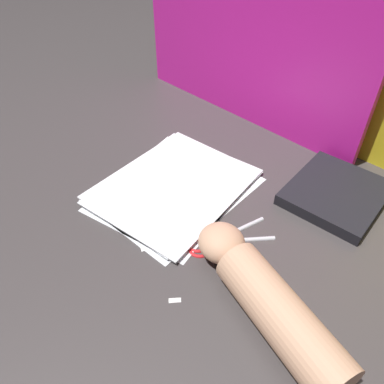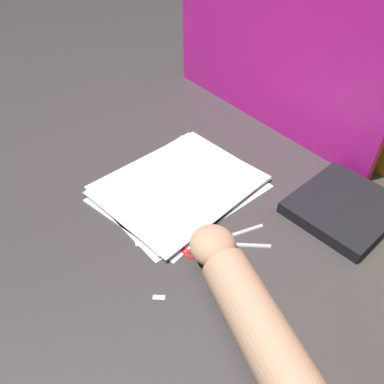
# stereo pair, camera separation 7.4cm
# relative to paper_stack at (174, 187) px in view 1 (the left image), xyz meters

# --- Properties ---
(ground_plane) EXTENTS (6.00, 6.00, 0.00)m
(ground_plane) POSITION_rel_paper_stack_xyz_m (0.10, -0.00, -0.01)
(ground_plane) COLOR #3D3838
(backdrop_panel_left) EXTENTS (0.69, 0.12, 0.48)m
(backdrop_panel_left) POSITION_rel_paper_stack_xyz_m (-0.05, 0.37, 0.23)
(backdrop_panel_left) COLOR #D81E9E
(backdrop_panel_left) RESTS_ON ground_plane
(paper_stack) EXTENTS (0.30, 0.36, 0.01)m
(paper_stack) POSITION_rel_paper_stack_xyz_m (0.00, 0.00, 0.00)
(paper_stack) COLOR white
(paper_stack) RESTS_ON ground_plane
(book_closed) EXTENTS (0.20, 0.22, 0.03)m
(book_closed) POSITION_rel_paper_stack_xyz_m (0.30, 0.18, 0.01)
(book_closed) COLOR black
(book_closed) RESTS_ON ground_plane
(scissors) EXTENTS (0.15, 0.17, 0.01)m
(scissors) POSITION_rel_paper_stack_xyz_m (0.16, -0.07, -0.00)
(scissors) COLOR silver
(scissors) RESTS_ON ground_plane
(hand_forearm) EXTENTS (0.33, 0.21, 0.08)m
(hand_forearm) POSITION_rel_paper_stack_xyz_m (0.30, -0.15, 0.03)
(hand_forearm) COLOR tan
(hand_forearm) RESTS_ON ground_plane
(paper_scrap_near) EXTENTS (0.02, 0.02, 0.00)m
(paper_scrap_near) POSITION_rel_paper_stack_xyz_m (0.06, -0.17, -0.01)
(paper_scrap_near) COLOR white
(paper_scrap_near) RESTS_ON ground_plane
(paper_scrap_mid) EXTENTS (0.02, 0.02, 0.00)m
(paper_scrap_mid) POSITION_rel_paper_stack_xyz_m (0.17, -0.22, -0.01)
(paper_scrap_mid) COLOR white
(paper_scrap_mid) RESTS_ON ground_plane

